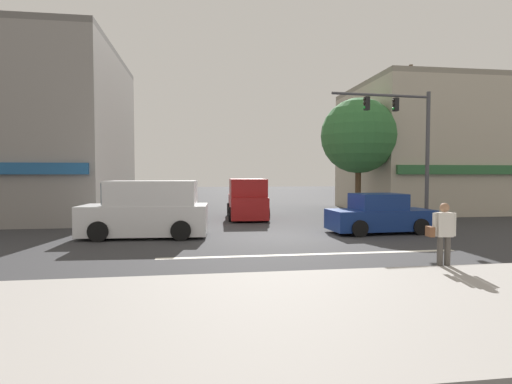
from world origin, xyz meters
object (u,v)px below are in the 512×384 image
traffic_light_mast (409,135)px  van_crossing_rightbound (247,200)px  street_tree (359,136)px  sedan_parked_curbside (379,215)px  utility_pole_far_right (410,138)px  utility_pole_near_left (71,134)px  van_approaching_near (147,210)px  pedestrian_foreground_with_bag (443,233)px

traffic_light_mast → van_crossing_rightbound: 8.62m
street_tree → traffic_light_mast: 3.88m
van_crossing_rightbound → sedan_parked_curbside: van_crossing_rightbound is taller
utility_pole_far_right → van_crossing_rightbound: bearing=-176.9°
utility_pole_near_left → van_approaching_near: (3.78, -3.78, -3.18)m
van_approaching_near → pedestrian_foreground_with_bag: bearing=-40.1°
utility_pole_near_left → utility_pole_far_right: size_ratio=0.94×
street_tree → utility_pole_near_left: bearing=-171.9°
utility_pole_far_right → pedestrian_foreground_with_bag: (-6.23, -12.77, -3.50)m
street_tree → van_approaching_near: street_tree is taller
van_approaching_near → traffic_light_mast: bearing=10.2°
utility_pole_far_right → van_approaching_near: 15.67m
utility_pole_near_left → utility_pole_far_right: (17.73, 2.48, 0.27)m
van_crossing_rightbound → pedestrian_foreground_with_bag: (3.26, -12.25, -0.05)m
street_tree → van_approaching_near: (-10.69, -5.85, -3.47)m
sedan_parked_curbside → street_tree: bearing=75.2°
street_tree → traffic_light_mast: size_ratio=1.06×
street_tree → van_crossing_rightbound: street_tree is taller
utility_pole_far_right → pedestrian_foreground_with_bag: utility_pole_far_right is taller
van_approaching_near → pedestrian_foreground_with_bag: van_approaching_near is taller
van_approaching_near → sedan_parked_curbside: van_approaching_near is taller
van_approaching_near → pedestrian_foreground_with_bag: 10.09m
van_crossing_rightbound → pedestrian_foreground_with_bag: van_crossing_rightbound is taller
utility_pole_near_left → sedan_parked_curbside: (12.88, -3.99, -3.47)m
utility_pole_near_left → van_crossing_rightbound: size_ratio=1.72×
street_tree → van_approaching_near: bearing=-151.3°
pedestrian_foreground_with_bag → street_tree: bearing=76.5°
utility_pole_far_right → van_crossing_rightbound: size_ratio=1.84×
utility_pole_near_left → van_approaching_near: utility_pole_near_left is taller
utility_pole_near_left → pedestrian_foreground_with_bag: bearing=-41.8°
utility_pole_far_right → traffic_light_mast: size_ratio=1.39×
van_approaching_near → utility_pole_far_right: bearing=24.2°
van_approaching_near → pedestrian_foreground_with_bag: (7.71, -6.51, -0.05)m
street_tree → van_crossing_rightbound: (-6.24, -0.10, -3.47)m
van_approaching_near → pedestrian_foreground_with_bag: size_ratio=2.82×
van_crossing_rightbound → van_approaching_near: bearing=-127.8°
utility_pole_far_right → van_crossing_rightbound: 10.11m
sedan_parked_curbside → van_approaching_near: bearing=178.7°
van_crossing_rightbound → sedan_parked_curbside: bearing=-52.0°
street_tree → utility_pole_far_right: (3.26, 0.41, -0.02)m
utility_pole_near_left → van_approaching_near: 6.22m
utility_pole_far_right → sedan_parked_curbside: (-4.85, -6.46, -3.74)m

